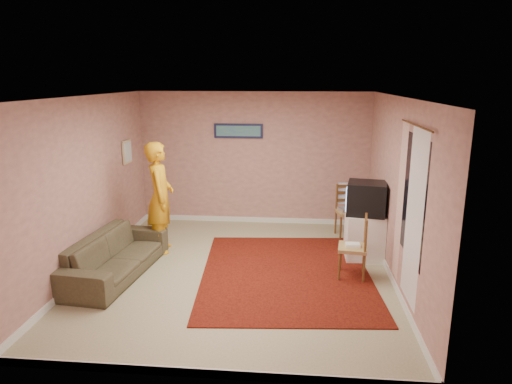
# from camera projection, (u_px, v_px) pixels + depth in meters

# --- Properties ---
(ground) EXTENTS (5.00, 5.00, 0.00)m
(ground) POSITION_uv_depth(u_px,v_px,m) (238.00, 272.00, 6.87)
(ground) COLOR tan
(ground) RESTS_ON ground
(wall_back) EXTENTS (4.50, 0.02, 2.60)m
(wall_back) POSITION_uv_depth(u_px,v_px,m) (254.00, 159.00, 8.96)
(wall_back) COLOR tan
(wall_back) RESTS_ON ground
(wall_front) EXTENTS (4.50, 0.02, 2.60)m
(wall_front) POSITION_uv_depth(u_px,v_px,m) (201.00, 254.00, 4.14)
(wall_front) COLOR tan
(wall_front) RESTS_ON ground
(wall_left) EXTENTS (0.02, 5.00, 2.60)m
(wall_left) POSITION_uv_depth(u_px,v_px,m) (87.00, 185.00, 6.75)
(wall_left) COLOR tan
(wall_left) RESTS_ON ground
(wall_right) EXTENTS (0.02, 5.00, 2.60)m
(wall_right) POSITION_uv_depth(u_px,v_px,m) (397.00, 192.00, 6.35)
(wall_right) COLOR tan
(wall_right) RESTS_ON ground
(ceiling) EXTENTS (4.50, 5.00, 0.02)m
(ceiling) POSITION_uv_depth(u_px,v_px,m) (236.00, 97.00, 6.23)
(ceiling) COLOR silver
(ceiling) RESTS_ON wall_back
(baseboard_back) EXTENTS (4.50, 0.02, 0.10)m
(baseboard_back) POSITION_uv_depth(u_px,v_px,m) (254.00, 220.00, 9.26)
(baseboard_back) COLOR silver
(baseboard_back) RESTS_ON ground
(baseboard_front) EXTENTS (4.50, 0.02, 0.10)m
(baseboard_front) POSITION_uv_depth(u_px,v_px,m) (205.00, 373.00, 4.45)
(baseboard_front) COLOR silver
(baseboard_front) RESTS_ON ground
(baseboard_left) EXTENTS (0.02, 5.00, 0.10)m
(baseboard_left) POSITION_uv_depth(u_px,v_px,m) (95.00, 264.00, 7.05)
(baseboard_left) COLOR silver
(baseboard_left) RESTS_ON ground
(baseboard_right) EXTENTS (0.02, 5.00, 0.10)m
(baseboard_right) POSITION_uv_depth(u_px,v_px,m) (390.00, 275.00, 6.66)
(baseboard_right) COLOR silver
(baseboard_right) RESTS_ON ground
(window) EXTENTS (0.01, 1.10, 1.50)m
(window) POSITION_uv_depth(u_px,v_px,m) (414.00, 198.00, 5.45)
(window) COLOR black
(window) RESTS_ON wall_right
(curtain_sheer) EXTENTS (0.01, 0.75, 2.10)m
(curtain_sheer) POSITION_uv_depth(u_px,v_px,m) (414.00, 218.00, 5.35)
(curtain_sheer) COLOR white
(curtain_sheer) RESTS_ON wall_right
(curtain_floral) EXTENTS (0.01, 0.35, 2.10)m
(curtain_floral) POSITION_uv_depth(u_px,v_px,m) (400.00, 202.00, 6.03)
(curtain_floral) COLOR white
(curtain_floral) RESTS_ON wall_right
(curtain_rod) EXTENTS (0.02, 1.40, 0.02)m
(curtain_rod) POSITION_uv_depth(u_px,v_px,m) (416.00, 125.00, 5.24)
(curtain_rod) COLOR brown
(curtain_rod) RESTS_ON wall_right
(picture_back) EXTENTS (0.95, 0.04, 0.28)m
(picture_back) POSITION_uv_depth(u_px,v_px,m) (238.00, 131.00, 8.82)
(picture_back) COLOR #141739
(picture_back) RESTS_ON wall_back
(picture_left) EXTENTS (0.04, 0.38, 0.42)m
(picture_left) POSITION_uv_depth(u_px,v_px,m) (127.00, 152.00, 8.23)
(picture_left) COLOR #C5B487
(picture_left) RESTS_ON wall_left
(area_rug) EXTENTS (2.70, 3.27, 0.02)m
(area_rug) POSITION_uv_depth(u_px,v_px,m) (286.00, 273.00, 6.82)
(area_rug) COLOR black
(area_rug) RESTS_ON ground
(tv_cabinet) EXTENTS (0.59, 0.54, 0.75)m
(tv_cabinet) POSITION_uv_depth(u_px,v_px,m) (364.00, 236.00, 7.33)
(tv_cabinet) COLOR white
(tv_cabinet) RESTS_ON ground
(crt_tv) EXTENTS (0.68, 0.63, 0.51)m
(crt_tv) POSITION_uv_depth(u_px,v_px,m) (366.00, 198.00, 7.17)
(crt_tv) COLOR black
(crt_tv) RESTS_ON tv_cabinet
(chair_a) EXTENTS (0.50, 0.48, 0.52)m
(chair_a) POSITION_uv_depth(u_px,v_px,m) (349.00, 206.00, 8.30)
(chair_a) COLOR tan
(chair_a) RESTS_ON ground
(dvd_player) EXTENTS (0.42, 0.36, 0.06)m
(dvd_player) POSITION_uv_depth(u_px,v_px,m) (349.00, 209.00, 8.31)
(dvd_player) COLOR silver
(dvd_player) RESTS_ON chair_a
(blue_throw) EXTENTS (0.38, 0.05, 0.40)m
(blue_throw) POSITION_uv_depth(u_px,v_px,m) (348.00, 193.00, 8.43)
(blue_throw) COLOR #8AA4E3
(blue_throw) RESTS_ON chair_a
(chair_b) EXTENTS (0.45, 0.47, 0.51)m
(chair_b) POSITION_uv_depth(u_px,v_px,m) (353.00, 240.00, 6.58)
(chair_b) COLOR tan
(chair_b) RESTS_ON ground
(game_console) EXTENTS (0.21, 0.15, 0.04)m
(game_console) POSITION_uv_depth(u_px,v_px,m) (353.00, 245.00, 6.60)
(game_console) COLOR white
(game_console) RESTS_ON chair_b
(sofa) EXTENTS (1.03, 2.16, 0.61)m
(sofa) POSITION_uv_depth(u_px,v_px,m) (115.00, 255.00, 6.73)
(sofa) COLOR brown
(sofa) RESTS_ON ground
(person) EXTENTS (0.58, 0.76, 1.85)m
(person) POSITION_uv_depth(u_px,v_px,m) (160.00, 197.00, 7.54)
(person) COLOR orange
(person) RESTS_ON ground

